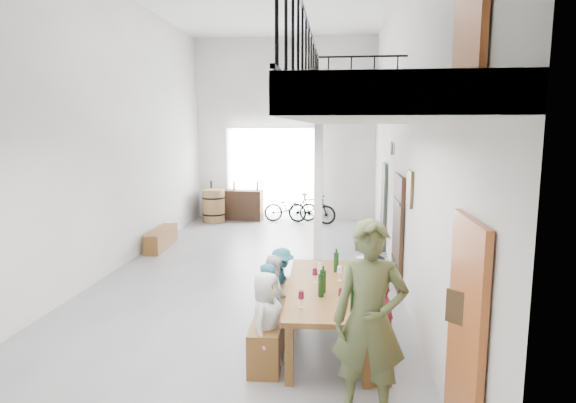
# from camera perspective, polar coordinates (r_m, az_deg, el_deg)

# --- Properties ---
(floor) EXTENTS (12.00, 12.00, 0.00)m
(floor) POSITION_cam_1_polar(r_m,az_deg,el_deg) (9.34, -4.47, -8.81)
(floor) COLOR slate
(floor) RESTS_ON ground
(room_walls) EXTENTS (12.00, 12.00, 12.00)m
(room_walls) POSITION_cam_1_polar(r_m,az_deg,el_deg) (8.94, -4.74, 13.48)
(room_walls) COLOR white
(room_walls) RESTS_ON ground
(gateway_portal) EXTENTS (2.80, 0.08, 2.80)m
(gateway_portal) POSITION_cam_1_polar(r_m,az_deg,el_deg) (14.90, -1.89, 3.28)
(gateway_portal) COLOR white
(gateway_portal) RESTS_ON ground
(right_wall_decor) EXTENTS (0.07, 8.28, 5.07)m
(right_wall_decor) POSITION_cam_1_polar(r_m,az_deg,el_deg) (7.05, 14.55, -0.26)
(right_wall_decor) COLOR #AC5322
(right_wall_decor) RESTS_ON ground
(balcony) EXTENTS (1.52, 5.62, 4.00)m
(balcony) POSITION_cam_1_polar(r_m,az_deg,el_deg) (5.64, 9.54, 10.18)
(balcony) COLOR silver
(balcony) RESTS_ON ground
(tasting_table) EXTENTS (1.10, 2.50, 0.79)m
(tasting_table) POSITION_cam_1_polar(r_m,az_deg,el_deg) (6.34, 4.65, -10.65)
(tasting_table) COLOR brown
(tasting_table) RESTS_ON ground
(bench_inner) EXTENTS (0.42, 2.27, 0.52)m
(bench_inner) POSITION_cam_1_polar(r_m,az_deg,el_deg) (6.64, -1.76, -13.85)
(bench_inner) COLOR brown
(bench_inner) RESTS_ON ground
(bench_wall) EXTENTS (0.29, 2.01, 0.46)m
(bench_wall) POSITION_cam_1_polar(r_m,az_deg,el_deg) (6.51, 10.05, -14.75)
(bench_wall) COLOR brown
(bench_wall) RESTS_ON ground
(tableware) EXTENTS (0.59, 1.49, 0.35)m
(tableware) POSITION_cam_1_polar(r_m,az_deg,el_deg) (6.22, 4.69, -8.92)
(tableware) COLOR black
(tableware) RESTS_ON tasting_table
(side_bench) EXTENTS (0.42, 1.58, 0.44)m
(side_bench) POSITION_cam_1_polar(r_m,az_deg,el_deg) (11.78, -14.78, -4.27)
(side_bench) COLOR brown
(side_bench) RESTS_ON ground
(oak_barrel) EXTENTS (0.67, 0.67, 0.99)m
(oak_barrel) POSITION_cam_1_polar(r_m,az_deg,el_deg) (14.61, -8.81, -0.50)
(oak_barrel) COLOR #8E6340
(oak_barrel) RESTS_ON ground
(serving_counter) EXTENTS (1.76, 0.57, 0.92)m
(serving_counter) POSITION_cam_1_polar(r_m,az_deg,el_deg) (14.94, -6.37, -0.39)
(serving_counter) COLOR #331C12
(serving_counter) RESTS_ON ground
(counter_bottles) EXTENTS (1.50, 0.08, 0.28)m
(counter_bottles) POSITION_cam_1_polar(r_m,az_deg,el_deg) (14.86, -6.41, 1.90)
(counter_bottles) COLOR black
(counter_bottles) RESTS_ON serving_counter
(guest_left_a) EXTENTS (0.49, 0.64, 1.18)m
(guest_left_a) POSITION_cam_1_polar(r_m,az_deg,el_deg) (5.74, -2.60, -14.02)
(guest_left_a) COLOR silver
(guest_left_a) RESTS_ON ground
(guest_left_b) EXTENTS (0.35, 0.45, 1.11)m
(guest_left_b) POSITION_cam_1_polar(r_m,az_deg,el_deg) (6.30, -2.08, -12.22)
(guest_left_b) COLOR #225A73
(guest_left_b) RESTS_ON ground
(guest_left_c) EXTENTS (0.53, 0.62, 1.09)m
(guest_left_c) POSITION_cam_1_polar(r_m,az_deg,el_deg) (6.76, -1.61, -10.84)
(guest_left_c) COLOR silver
(guest_left_c) RESTS_ON ground
(guest_left_d) EXTENTS (0.55, 0.76, 1.06)m
(guest_left_d) POSITION_cam_1_polar(r_m,az_deg,el_deg) (7.24, -0.80, -9.63)
(guest_left_d) COLOR #225A73
(guest_left_d) RESTS_ON ground
(guest_right_a) EXTENTS (0.42, 0.69, 1.09)m
(guest_right_a) POSITION_cam_1_polar(r_m,az_deg,el_deg) (5.87, 10.93, -14.10)
(guest_right_a) COLOR maroon
(guest_right_a) RESTS_ON ground
(guest_right_b) EXTENTS (0.54, 1.17, 1.21)m
(guest_right_b) POSITION_cam_1_polar(r_m,az_deg,el_deg) (6.45, 10.05, -11.36)
(guest_right_b) COLOR black
(guest_right_b) RESTS_ON ground
(guest_right_c) EXTENTS (0.45, 0.57, 1.02)m
(guest_right_c) POSITION_cam_1_polar(r_m,az_deg,el_deg) (7.05, 8.85, -10.40)
(guest_right_c) COLOR silver
(guest_right_c) RESTS_ON ground
(host_standing) EXTENTS (0.77, 0.55, 1.96)m
(host_standing) POSITION_cam_1_polar(r_m,az_deg,el_deg) (4.80, 9.66, -13.78)
(host_standing) COLOR #4D5831
(host_standing) RESTS_ON ground
(potted_plant) EXTENTS (0.41, 0.38, 0.39)m
(potted_plant) POSITION_cam_1_polar(r_m,az_deg,el_deg) (9.74, 10.62, -6.99)
(potted_plant) COLOR #17491C
(potted_plant) RESTS_ON ground
(bicycle_near) EXTENTS (1.69, 0.83, 0.85)m
(bicycle_near) POSITION_cam_1_polar(r_m,az_deg,el_deg) (14.56, 0.34, -0.71)
(bicycle_near) COLOR black
(bicycle_near) RESTS_ON ground
(bicycle_far) EXTENTS (1.54, 0.81, 0.89)m
(bicycle_far) POSITION_cam_1_polar(r_m,az_deg,el_deg) (14.23, 2.83, -0.85)
(bicycle_far) COLOR black
(bicycle_far) RESTS_ON ground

